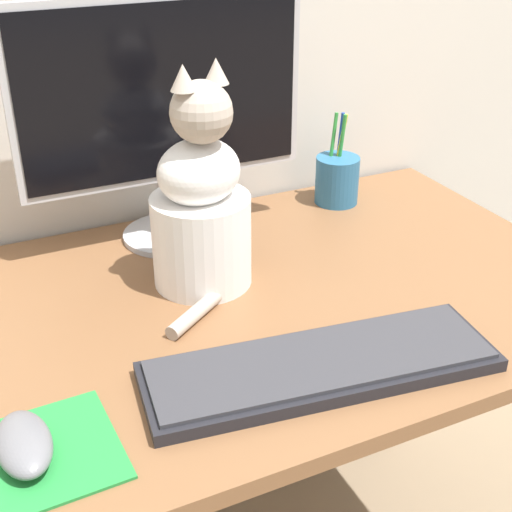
{
  "coord_description": "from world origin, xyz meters",
  "views": [
    {
      "loc": [
        -0.36,
        -0.85,
        1.32
      ],
      "look_at": [
        0.01,
        -0.07,
        0.85
      ],
      "focal_mm": 50.0,
      "sensor_mm": 36.0,
      "label": 1
    }
  ],
  "objects_px": {
    "pen_cup": "(337,179)",
    "cat": "(201,207)",
    "computer_mouse_left": "(24,444)",
    "monitor": "(163,109)",
    "keyboard": "(321,365)"
  },
  "relations": [
    {
      "from": "monitor",
      "to": "cat",
      "type": "relative_size",
      "value": 1.4
    },
    {
      "from": "cat",
      "to": "computer_mouse_left",
      "type": "bearing_deg",
      "value": -154.67
    },
    {
      "from": "cat",
      "to": "pen_cup",
      "type": "height_order",
      "value": "cat"
    },
    {
      "from": "monitor",
      "to": "computer_mouse_left",
      "type": "distance_m",
      "value": 0.6
    },
    {
      "from": "pen_cup",
      "to": "cat",
      "type": "bearing_deg",
      "value": -152.95
    },
    {
      "from": "monitor",
      "to": "computer_mouse_left",
      "type": "height_order",
      "value": "monitor"
    },
    {
      "from": "monitor",
      "to": "cat",
      "type": "bearing_deg",
      "value": -91.64
    },
    {
      "from": "computer_mouse_left",
      "to": "cat",
      "type": "relative_size",
      "value": 0.32
    },
    {
      "from": "computer_mouse_left",
      "to": "pen_cup",
      "type": "bearing_deg",
      "value": 34.12
    },
    {
      "from": "keyboard",
      "to": "pen_cup",
      "type": "relative_size",
      "value": 2.72
    },
    {
      "from": "monitor",
      "to": "cat",
      "type": "height_order",
      "value": "monitor"
    },
    {
      "from": "pen_cup",
      "to": "computer_mouse_left",
      "type": "bearing_deg",
      "value": -145.88
    },
    {
      "from": "keyboard",
      "to": "cat",
      "type": "bearing_deg",
      "value": 107.56
    },
    {
      "from": "monitor",
      "to": "pen_cup",
      "type": "distance_m",
      "value": 0.4
    },
    {
      "from": "keyboard",
      "to": "cat",
      "type": "distance_m",
      "value": 0.31
    }
  ]
}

